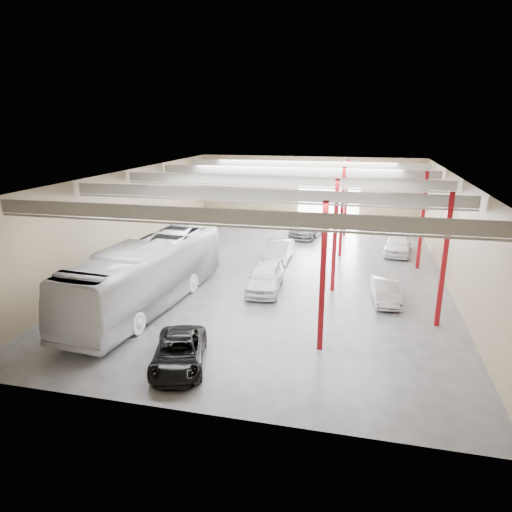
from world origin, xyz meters
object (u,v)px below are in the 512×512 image
at_px(coach_bus, 148,274).
at_px(car_row_a, 265,277).
at_px(car_row_b, 279,251).
at_px(car_right_far, 398,244).
at_px(black_sedan, 179,352).
at_px(car_right_near, 386,291).
at_px(car_row_c, 310,227).

relative_size(coach_bus, car_row_a, 2.73).
height_order(car_row_b, car_right_far, car_right_far).
relative_size(coach_bus, car_row_b, 2.92).
bearing_deg(car_row_a, coach_bus, -151.02).
relative_size(car_row_b, car_right_far, 0.95).
distance_m(coach_bus, car_row_b, 11.99).
height_order(coach_bus, black_sedan, coach_bus).
height_order(coach_bus, car_row_a, coach_bus).
bearing_deg(black_sedan, car_right_near, 31.61).
height_order(car_row_c, car_right_near, car_row_c).
bearing_deg(coach_bus, car_row_b, 66.37).
distance_m(car_row_a, car_row_c, 15.03).
xyz_separation_m(coach_bus, car_right_far, (14.65, 14.55, -1.07)).
bearing_deg(car_row_a, car_row_b, 88.92).
bearing_deg(car_row_b, car_row_c, 81.94).
distance_m(black_sedan, car_row_b, 16.67).
relative_size(coach_bus, car_right_far, 2.79).
distance_m(car_row_a, car_right_far, 13.73).
bearing_deg(car_row_c, car_right_near, -52.06).
distance_m(black_sedan, car_row_a, 10.14).
height_order(coach_bus, car_row_b, coach_bus).
xyz_separation_m(coach_bus, car_row_b, (5.67, 10.51, -1.13)).
distance_m(black_sedan, car_right_near, 13.31).
bearing_deg(coach_bus, car_right_far, 49.51).
relative_size(car_row_b, car_right_near, 1.14).
xyz_separation_m(coach_bus, black_sedan, (4.35, -6.11, -1.25)).
relative_size(black_sedan, car_row_c, 0.81).
distance_m(car_row_a, car_right_near, 7.34).
bearing_deg(car_row_c, coach_bus, -95.03).
relative_size(car_row_a, car_row_c, 0.86).
distance_m(coach_bus, car_right_near, 13.90).
relative_size(coach_bus, car_right_near, 3.34).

